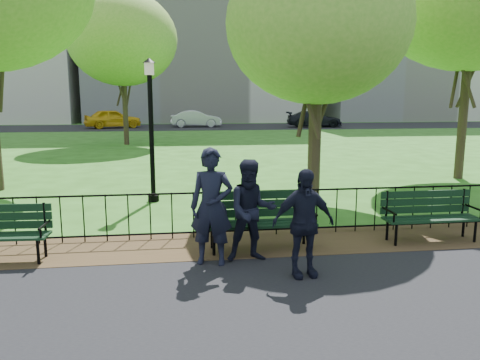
{
  "coord_description": "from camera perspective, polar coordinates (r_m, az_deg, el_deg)",
  "views": [
    {
      "loc": [
        -0.87,
        -6.59,
        2.66
      ],
      "look_at": [
        0.22,
        1.5,
        1.2
      ],
      "focal_mm": 35.0,
      "sensor_mm": 36.0,
      "label": 1
    }
  ],
  "objects": [
    {
      "name": "ground",
      "position": [
        7.16,
        -0.14,
        -11.65
      ],
      "size": [
        120.0,
        120.0,
        0.0
      ],
      "primitive_type": "plane",
      "color": "#2C5E18"
    },
    {
      "name": "dirt_strip",
      "position": [
        8.56,
        -1.47,
        -7.86
      ],
      "size": [
        60.0,
        1.6,
        0.01
      ],
      "primitive_type": "cube",
      "color": "#3D2E19",
      "rests_on": "ground"
    },
    {
      "name": "far_street",
      "position": [
        41.69,
        -6.49,
        6.44
      ],
      "size": [
        70.0,
        9.0,
        0.01
      ],
      "primitive_type": "cube",
      "color": "black",
      "rests_on": "ground"
    },
    {
      "name": "iron_fence",
      "position": [
        8.9,
        -1.83,
        -3.9
      ],
      "size": [
        24.06,
        0.06,
        1.0
      ],
      "color": "black",
      "rests_on": "ground"
    },
    {
      "name": "apartment_east",
      "position": [
        61.56,
        19.34,
        18.33
      ],
      "size": [
        20.0,
        15.0,
        24.0
      ],
      "primitive_type": "cube",
      "color": "beige",
      "rests_on": "ground"
    },
    {
      "name": "park_bench_main",
      "position": [
        8.09,
        0.39,
        -4.14
      ],
      "size": [
        1.97,
        0.62,
        1.09
      ],
      "rotation": [
        0.0,
        0.0,
        0.01
      ],
      "color": "black",
      "rests_on": "ground"
    },
    {
      "name": "park_bench_right_a",
      "position": [
        9.37,
        22.06,
        -3.46
      ],
      "size": [
        1.77,
        0.56,
        1.0
      ],
      "rotation": [
        0.0,
        0.0,
        0.0
      ],
      "color": "black",
      "rests_on": "ground"
    },
    {
      "name": "lamppost",
      "position": [
        11.98,
        -10.78,
        6.6
      ],
      "size": [
        0.32,
        0.32,
        3.59
      ],
      "color": "black",
      "rests_on": "ground"
    },
    {
      "name": "tree_near_e",
      "position": [
        12.11,
        9.46,
        18.11
      ],
      "size": [
        4.52,
        4.52,
        6.29
      ],
      "color": "#2D2116",
      "rests_on": "ground"
    },
    {
      "name": "tree_far_c",
      "position": [
        27.08,
        -14.16,
        16.33
      ],
      "size": [
        5.91,
        5.91,
        8.23
      ],
      "color": "#2D2116",
      "rests_on": "ground"
    },
    {
      "name": "person_left",
      "position": [
        7.4,
        -3.49,
        -3.26
      ],
      "size": [
        0.76,
        0.59,
        1.87
      ],
      "primitive_type": "imported",
      "rotation": [
        0.0,
        0.0,
        -0.23
      ],
      "color": "black",
      "rests_on": "asphalt_path"
    },
    {
      "name": "person_mid",
      "position": [
        7.55,
        1.42,
        -3.76
      ],
      "size": [
        0.82,
        0.44,
        1.66
      ],
      "primitive_type": "imported",
      "rotation": [
        0.0,
        0.0,
        0.03
      ],
      "color": "black",
      "rests_on": "asphalt_path"
    },
    {
      "name": "person_right",
      "position": [
        6.97,
        7.72,
        -5.22
      ],
      "size": [
        0.98,
        0.48,
        1.62
      ],
      "primitive_type": "imported",
      "rotation": [
        0.0,
        0.0,
        0.1
      ],
      "color": "black",
      "rests_on": "asphalt_path"
    },
    {
      "name": "taxi",
      "position": [
        41.37,
        -15.24,
        7.23
      ],
      "size": [
        5.02,
        3.22,
        1.59
      ],
      "primitive_type": "imported",
      "rotation": [
        0.0,
        0.0,
        1.88
      ],
      "color": "gold",
      "rests_on": "far_street"
    },
    {
      "name": "sedan_silver",
      "position": [
        41.49,
        -5.37,
        7.45
      ],
      "size": [
        4.44,
        1.65,
        1.45
      ],
      "primitive_type": "imported",
      "rotation": [
        0.0,
        0.0,
        1.55
      ],
      "color": "#AFB1B8",
      "rests_on": "far_street"
    },
    {
      "name": "sedan_dark",
      "position": [
        41.72,
        9.03,
        7.35
      ],
      "size": [
        4.97,
        2.43,
        1.39
      ],
      "primitive_type": "imported",
      "rotation": [
        0.0,
        0.0,
        1.47
      ],
      "color": "black",
      "rests_on": "far_street"
    }
  ]
}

